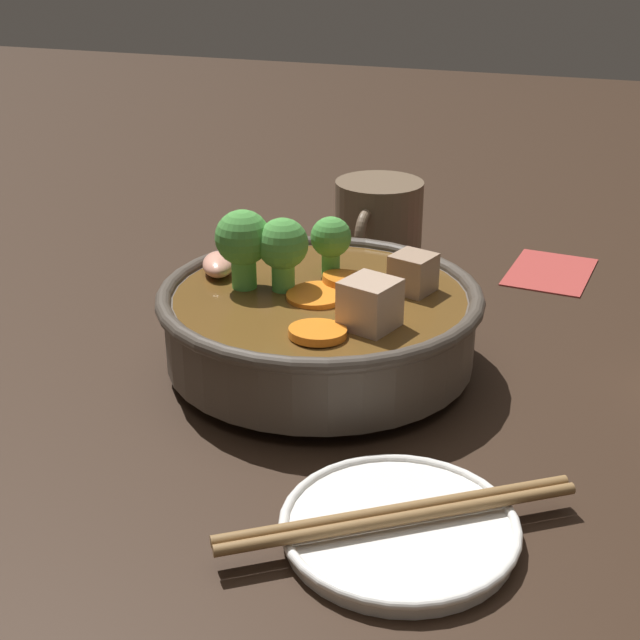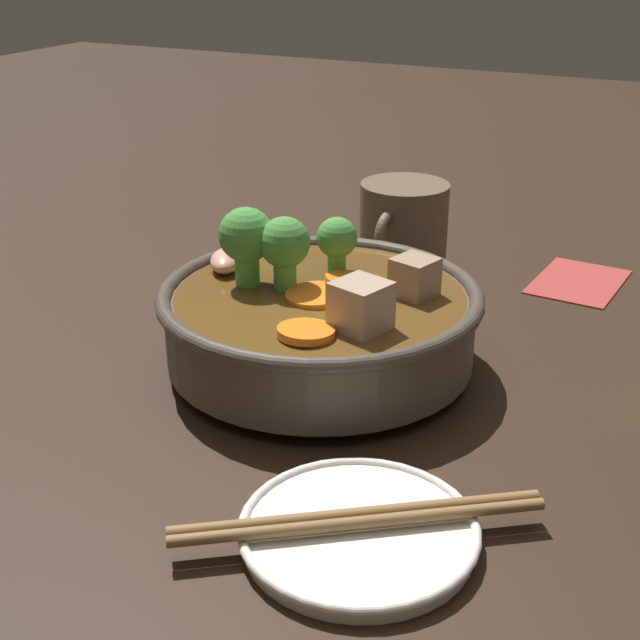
# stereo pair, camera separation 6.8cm
# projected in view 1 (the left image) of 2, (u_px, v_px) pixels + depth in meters

# --- Properties ---
(ground_plane) EXTENTS (3.00, 3.00, 0.00)m
(ground_plane) POSITION_uv_depth(u_px,v_px,m) (320.00, 368.00, 0.70)
(ground_plane) COLOR black
(stirfry_bowl) EXTENTS (0.25, 0.25, 0.12)m
(stirfry_bowl) POSITION_uv_depth(u_px,v_px,m) (319.00, 316.00, 0.68)
(stirfry_bowl) COLOR #51473D
(stirfry_bowl) RESTS_ON ground_plane
(side_saucer) EXTENTS (0.14, 0.14, 0.01)m
(side_saucer) POSITION_uv_depth(u_px,v_px,m) (399.00, 528.00, 0.51)
(side_saucer) COLOR white
(side_saucer) RESTS_ON ground_plane
(dark_mug) EXTENTS (0.11, 0.09, 0.09)m
(dark_mug) POSITION_uv_depth(u_px,v_px,m) (378.00, 225.00, 0.89)
(dark_mug) COLOR brown
(dark_mug) RESTS_ON ground_plane
(napkin) EXTENTS (0.12, 0.09, 0.00)m
(napkin) POSITION_uv_depth(u_px,v_px,m) (550.00, 271.00, 0.89)
(napkin) COLOR #A33833
(napkin) RESTS_ON ground_plane
(chopsticks_pair) EXTENTS (0.14, 0.18, 0.01)m
(chopsticks_pair) POSITION_uv_depth(u_px,v_px,m) (400.00, 514.00, 0.50)
(chopsticks_pair) COLOR olive
(chopsticks_pair) RESTS_ON side_saucer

